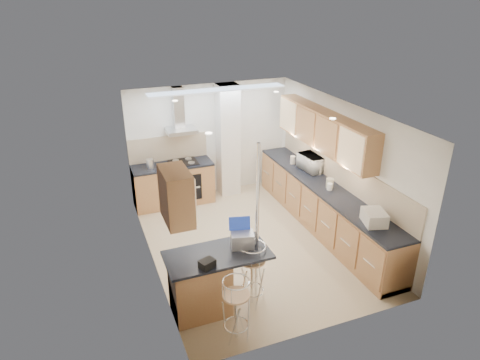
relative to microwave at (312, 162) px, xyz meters
name	(u,v)px	position (x,y,z in m)	size (l,w,h in m)	color
ground	(251,243)	(-1.66, -0.76, -1.08)	(4.80, 4.80, 0.00)	tan
room_shell	(261,156)	(-1.33, -0.38, 0.46)	(3.64, 4.84, 2.51)	white
right_counter	(323,207)	(-0.16, -0.76, -0.62)	(0.63, 4.40, 0.92)	#AC6B45
back_counter	(173,184)	(-2.61, 1.34, -0.62)	(1.70, 0.63, 0.92)	#AC6B45
peninsula	(218,281)	(-2.78, -2.21, -0.61)	(1.47, 0.72, 0.94)	#AC6B45
microwave	(312,162)	(0.00, 0.00, 0.00)	(0.58, 0.40, 0.32)	white
laptop	(242,240)	(-2.39, -2.16, -0.03)	(0.32, 0.24, 0.22)	#9FA1A7
bag	(207,264)	(-3.01, -2.46, -0.09)	(0.20, 0.15, 0.11)	black
bar_stool_near	(236,309)	(-2.75, -2.86, -0.61)	(0.38, 0.38, 0.94)	tan
bar_stool_end	(252,274)	(-2.29, -2.28, -0.57)	(0.41, 0.41, 1.01)	tan
jar_a	(319,169)	(0.02, -0.23, -0.07)	(0.12, 0.12, 0.19)	beige
jar_b	(293,160)	(-0.21, 0.44, -0.08)	(0.11, 0.11, 0.17)	beige
jar_c	(330,183)	(-0.12, -0.86, -0.07)	(0.14, 0.14, 0.18)	#BBB496
jar_d	(330,187)	(-0.18, -0.95, -0.10)	(0.10, 0.10, 0.13)	white
bread_bin	(374,217)	(-0.20, -2.27, -0.05)	(0.32, 0.41, 0.21)	beige
kettle	(150,164)	(-3.08, 1.26, -0.06)	(0.16, 0.16, 0.21)	silver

